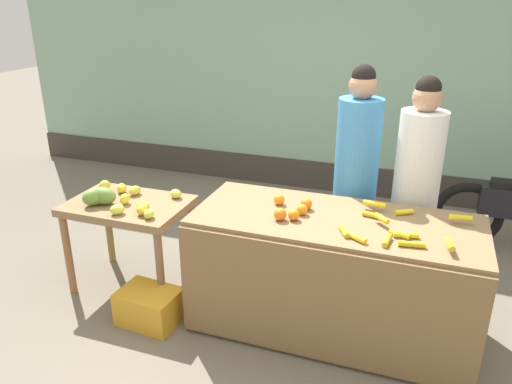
# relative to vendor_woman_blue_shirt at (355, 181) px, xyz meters

# --- Properties ---
(ground_plane) EXTENTS (24.00, 24.00, 0.00)m
(ground_plane) POSITION_rel_vendor_woman_blue_shirt_xyz_m (-0.39, -0.65, -0.92)
(ground_plane) COLOR #756B5B
(market_wall_back) EXTENTS (9.02, 0.23, 3.36)m
(market_wall_back) POSITION_rel_vendor_woman_blue_shirt_xyz_m (-0.39, 2.15, 0.72)
(market_wall_back) COLOR #8CB299
(market_wall_back) RESTS_ON ground
(fruit_stall_counter) EXTENTS (1.96, 0.84, 0.88)m
(fruit_stall_counter) POSITION_rel_vendor_woman_blue_shirt_xyz_m (-0.02, -0.67, -0.48)
(fruit_stall_counter) COLOR olive
(fruit_stall_counter) RESTS_ON ground
(side_table_wooden) EXTENTS (0.94, 0.65, 0.76)m
(side_table_wooden) POSITION_rel_vendor_woman_blue_shirt_xyz_m (-1.69, -0.65, -0.28)
(side_table_wooden) COLOR olive
(side_table_wooden) RESTS_ON ground
(banana_bunch_pile) EXTENTS (0.82, 0.60, 0.07)m
(banana_bunch_pile) POSITION_rel_vendor_woman_blue_shirt_xyz_m (0.37, -0.72, -0.02)
(banana_bunch_pile) COLOR gold
(banana_bunch_pile) RESTS_ON fruit_stall_counter
(orange_pile) EXTENTS (0.29, 0.34, 0.09)m
(orange_pile) POSITION_rel_vendor_woman_blue_shirt_xyz_m (-0.33, -0.69, -0.00)
(orange_pile) COLOR orange
(orange_pile) RESTS_ON fruit_stall_counter
(mango_papaya_pile) EXTENTS (0.77, 0.57, 0.14)m
(mango_papaya_pile) POSITION_rel_vendor_woman_blue_shirt_xyz_m (-1.77, -0.72, -0.11)
(mango_papaya_pile) COLOR yellow
(mango_papaya_pile) RESTS_ON side_table_wooden
(vendor_woman_blue_shirt) EXTENTS (0.34, 0.34, 1.83)m
(vendor_woman_blue_shirt) POSITION_rel_vendor_woman_blue_shirt_xyz_m (0.00, 0.00, 0.00)
(vendor_woman_blue_shirt) COLOR #33333D
(vendor_woman_blue_shirt) RESTS_ON ground
(vendor_woman_white_shirt) EXTENTS (0.34, 0.34, 1.77)m
(vendor_woman_white_shirt) POSITION_rel_vendor_woman_blue_shirt_xyz_m (0.46, -0.03, -0.03)
(vendor_woman_white_shirt) COLOR #33333D
(vendor_woman_white_shirt) RESTS_ON ground
(produce_crate) EXTENTS (0.46, 0.35, 0.26)m
(produce_crate) POSITION_rel_vendor_woman_blue_shirt_xyz_m (-1.30, -1.06, -0.79)
(produce_crate) COLOR gold
(produce_crate) RESTS_ON ground
(produce_sack) EXTENTS (0.38, 0.42, 0.53)m
(produce_sack) POSITION_rel_vendor_woman_blue_shirt_xyz_m (-0.97, 0.08, -0.66)
(produce_sack) COLOR tan
(produce_sack) RESTS_ON ground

